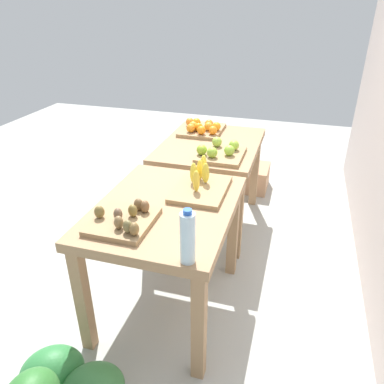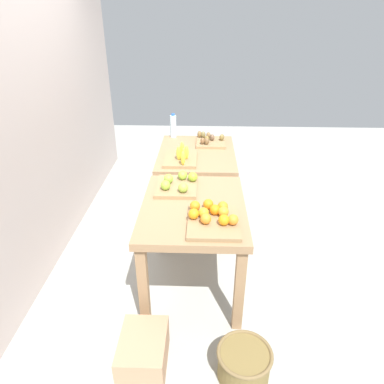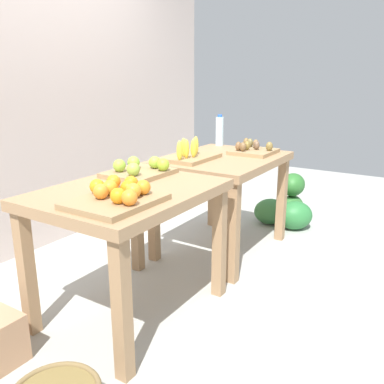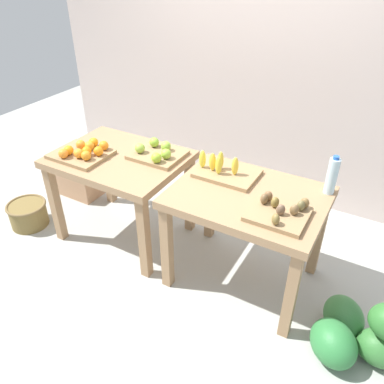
{
  "view_description": "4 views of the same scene",
  "coord_description": "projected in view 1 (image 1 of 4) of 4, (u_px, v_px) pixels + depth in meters",
  "views": [
    {
      "loc": [
        2.36,
        0.7,
        1.87
      ],
      "look_at": [
        -0.03,
        -0.01,
        0.57
      ],
      "focal_mm": 34.91,
      "sensor_mm": 36.0,
      "label": 1
    },
    {
      "loc": [
        -2.87,
        -0.07,
        2.12
      ],
      "look_at": [
        0.06,
        0.03,
        0.57
      ],
      "focal_mm": 32.47,
      "sensor_mm": 36.0,
      "label": 2
    },
    {
      "loc": [
        -2.22,
        -1.48,
        1.38
      ],
      "look_at": [
        0.09,
        -0.01,
        0.6
      ],
      "focal_mm": 38.03,
      "sensor_mm": 36.0,
      "label": 3
    },
    {
      "loc": [
        1.31,
        -2.1,
        2.21
      ],
      "look_at": [
        0.09,
        0.04,
        0.62
      ],
      "focal_mm": 36.04,
      "sensor_mm": 36.0,
      "label": 4
    }
  ],
  "objects": [
    {
      "name": "orange_bin",
      "position": [
        202.0,
        128.0,
        3.39
      ],
      "size": [
        0.44,
        0.37,
        0.11
      ],
      "color": "#977851",
      "rests_on": "display_table_left"
    },
    {
      "name": "ground_plane",
      "position": [
        192.0,
        256.0,
        3.05
      ],
      "size": [
        8.0,
        8.0,
        0.0
      ],
      "primitive_type": "plane",
      "color": "#A6A8A2"
    },
    {
      "name": "apple_bin",
      "position": [
        220.0,
        152.0,
        2.88
      ],
      "size": [
        0.4,
        0.36,
        0.11
      ],
      "color": "#977851",
      "rests_on": "display_table_left"
    },
    {
      "name": "wicker_basket",
      "position": [
        198.0,
        169.0,
        4.29
      ],
      "size": [
        0.36,
        0.36,
        0.23
      ],
      "color": "olive",
      "rests_on": "ground_plane"
    },
    {
      "name": "display_table_left",
      "position": [
        211.0,
        155.0,
        3.22
      ],
      "size": [
        1.04,
        0.8,
        0.78
      ],
      "color": "#9C7752",
      "rests_on": "ground_plane"
    },
    {
      "name": "banana_crate",
      "position": [
        201.0,
        185.0,
        2.37
      ],
      "size": [
        0.44,
        0.32,
        0.17
      ],
      "color": "#977851",
      "rests_on": "display_table_right"
    },
    {
      "name": "display_table_right",
      "position": [
        166.0,
        222.0,
        2.27
      ],
      "size": [
        1.04,
        0.8,
        0.78
      ],
      "color": "#9C7752",
      "rests_on": "ground_plane"
    },
    {
      "name": "cardboard_produce_box",
      "position": [
        254.0,
        177.0,
        4.08
      ],
      "size": [
        0.4,
        0.3,
        0.25
      ],
      "primitive_type": "cube",
      "color": "tan",
      "rests_on": "ground_plane"
    },
    {
      "name": "water_bottle",
      "position": [
        188.0,
        238.0,
        1.68
      ],
      "size": [
        0.07,
        0.07,
        0.28
      ],
      "color": "silver",
      "rests_on": "display_table_right"
    },
    {
      "name": "kiwi_bin",
      "position": [
        124.0,
        219.0,
        2.01
      ],
      "size": [
        0.36,
        0.32,
        0.1
      ],
      "color": "#977851",
      "rests_on": "display_table_right"
    }
  ]
}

